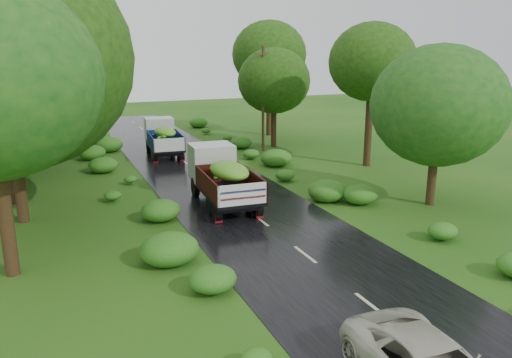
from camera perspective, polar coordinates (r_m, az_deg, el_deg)
ground at (r=15.13m, az=13.07°, el=-13.97°), size 120.00×120.00×0.00m
road at (r=18.97m, az=4.18°, el=-7.51°), size 6.50×80.00×0.02m
road_lines at (r=19.80m, az=2.86°, el=-6.48°), size 0.12×69.60×0.00m
truck_near at (r=23.54m, az=-3.97°, el=0.56°), size 2.50×6.17×2.54m
truck_far at (r=35.12m, az=-10.62°, el=4.88°), size 2.44×5.80×2.38m
utility_pole at (r=35.66m, az=0.82°, el=9.24°), size 1.29×0.30×7.37m
trees_left at (r=32.26m, az=-27.05°, el=12.10°), size 6.51×34.11×9.39m
trees_right at (r=33.52m, az=7.75°, el=11.85°), size 6.04×24.43×8.29m
shrubs at (r=26.78m, az=-4.58°, el=-0.12°), size 11.90×44.00×0.70m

